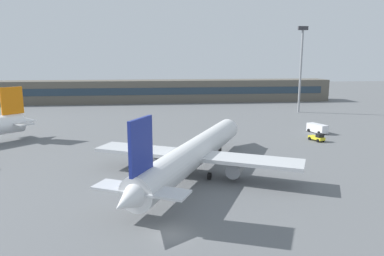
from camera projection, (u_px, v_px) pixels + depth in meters
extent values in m
plane|color=slate|center=(160.00, 143.00, 74.35)|extent=(400.00, 400.00, 0.00)
cube|color=#5B564C|center=(155.00, 91.00, 145.31)|extent=(145.10, 12.00, 9.00)
cube|color=#263847|center=(155.00, 91.00, 139.33)|extent=(137.85, 0.16, 2.80)
cylinder|color=silver|center=(196.00, 151.00, 53.63)|extent=(20.67, 35.70, 4.01)
cone|color=silver|center=(230.00, 127.00, 72.80)|extent=(5.38, 5.65, 3.81)
cone|color=silver|center=(127.00, 201.00, 34.64)|extent=(4.31, 4.84, 2.80)
cube|color=navy|center=(141.00, 146.00, 36.65)|extent=(2.43, 4.31, 5.80)
cube|color=silver|center=(141.00, 189.00, 37.25)|extent=(10.74, 7.38, 0.25)
cube|color=silver|center=(194.00, 155.00, 52.72)|extent=(30.52, 18.76, 0.53)
cylinder|color=gray|center=(235.00, 169.00, 50.87)|extent=(3.40, 3.96, 2.11)
cylinder|color=gray|center=(156.00, 161.00, 55.13)|extent=(3.40, 3.96, 2.11)
cylinder|color=black|center=(220.00, 150.00, 66.44)|extent=(0.85, 1.13, 1.05)
cylinder|color=black|center=(209.00, 176.00, 51.32)|extent=(0.85, 1.13, 1.05)
cylinder|color=black|center=(175.00, 172.00, 53.17)|extent=(0.85, 1.13, 1.05)
cone|color=white|center=(29.00, 121.00, 79.56)|extent=(4.88, 4.89, 2.85)
cube|color=orange|center=(12.00, 101.00, 76.12)|extent=(3.58, 3.62, 5.88)
cube|color=silver|center=(16.00, 122.00, 77.27)|extent=(9.71, 9.65, 0.26)
cube|color=yellow|center=(316.00, 138.00, 76.00)|extent=(2.59, 3.89, 0.60)
cube|color=black|center=(320.00, 136.00, 75.08)|extent=(1.68, 1.50, 0.90)
cylinder|color=black|center=(318.00, 141.00, 74.66)|extent=(0.46, 0.74, 0.70)
cylinder|color=black|center=(323.00, 140.00, 75.33)|extent=(0.46, 0.74, 0.70)
cylinder|color=black|center=(310.00, 138.00, 76.79)|extent=(0.46, 0.74, 0.70)
cylinder|color=black|center=(315.00, 138.00, 77.45)|extent=(0.46, 0.74, 0.70)
cube|color=white|center=(317.00, 128.00, 84.34)|extent=(3.49, 5.56, 1.90)
cube|color=#1E2633|center=(311.00, 125.00, 86.04)|extent=(1.86, 0.73, 0.70)
cylinder|color=black|center=(315.00, 130.00, 86.42)|extent=(0.50, 0.81, 0.76)
cylinder|color=black|center=(309.00, 130.00, 85.59)|extent=(0.50, 0.81, 0.76)
cylinder|color=black|center=(326.00, 132.00, 83.38)|extent=(0.50, 0.81, 0.76)
cylinder|color=black|center=(319.00, 133.00, 82.55)|extent=(0.50, 0.81, 0.76)
cylinder|color=gray|center=(301.00, 72.00, 115.26)|extent=(0.70, 0.70, 26.51)
cube|color=#333338|center=(303.00, 28.00, 112.64)|extent=(3.20, 0.80, 1.20)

